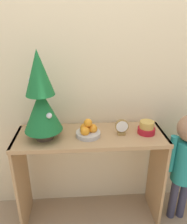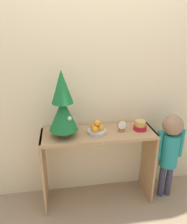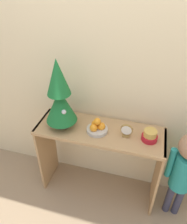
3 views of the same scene
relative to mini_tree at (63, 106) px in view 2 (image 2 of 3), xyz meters
The scene contains 8 objects.
ground_plane 1.17m from the mini_tree, 25.87° to the right, with size 12.00×12.00×0.00m, color #997F60.
back_wall 0.45m from the mini_tree, 38.98° to the left, with size 7.00×0.05×2.50m, color beige.
console_table 0.60m from the mini_tree, ahead, with size 1.12×0.38×0.81m.
mini_tree is the anchor object (origin of this frame).
fruit_bowl 0.41m from the mini_tree, ahead, with size 0.18×0.18×0.14m.
singing_bowl 0.79m from the mini_tree, ahead, with size 0.13×0.13×0.10m.
desk_clock 0.61m from the mini_tree, ahead, with size 0.10×0.04×0.12m.
child_figure 1.17m from the mini_tree, ahead, with size 0.29×0.21×0.97m.
Camera 2 is at (-0.34, -1.70, 1.76)m, focal length 35.00 mm.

